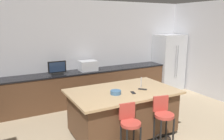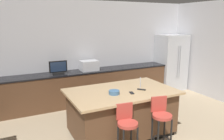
% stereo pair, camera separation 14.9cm
% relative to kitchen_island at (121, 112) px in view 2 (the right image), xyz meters
% --- Properties ---
extents(wall_back, '(7.59, 0.12, 2.86)m').
position_rel_kitchen_island_xyz_m(wall_back, '(-0.03, 2.43, 0.95)').
color(wall_back, '#BCBCC1').
rests_on(wall_back, ground_plane).
extents(counter_back, '(5.30, 0.62, 0.93)m').
position_rel_kitchen_island_xyz_m(counter_back, '(-0.12, 2.05, -0.01)').
color(counter_back, brown).
rests_on(counter_back, ground_plane).
extents(kitchen_island, '(2.13, 1.31, 0.94)m').
position_rel_kitchen_island_xyz_m(kitchen_island, '(0.00, 0.00, 0.00)').
color(kitchen_island, black).
rests_on(kitchen_island, ground_plane).
extents(refrigerator, '(0.92, 0.73, 1.85)m').
position_rel_kitchen_island_xyz_m(refrigerator, '(3.00, 2.00, 0.45)').
color(refrigerator, '#B7BABF').
rests_on(refrigerator, ground_plane).
extents(microwave, '(0.48, 0.36, 0.28)m').
position_rel_kitchen_island_xyz_m(microwave, '(0.09, 2.05, 0.59)').
color(microwave, '#B7BABF').
rests_on(microwave, counter_back).
extents(tv_monitor, '(0.46, 0.16, 0.35)m').
position_rel_kitchen_island_xyz_m(tv_monitor, '(-0.79, 2.00, 0.61)').
color(tv_monitor, black).
rests_on(tv_monitor, counter_back).
extents(sink_faucet_back, '(0.02, 0.02, 0.24)m').
position_rel_kitchen_island_xyz_m(sink_faucet_back, '(0.08, 2.15, 0.57)').
color(sink_faucet_back, '#B2B2B7').
rests_on(sink_faucet_back, counter_back).
extents(sink_faucet_island, '(0.02, 0.02, 0.22)m').
position_rel_kitchen_island_xyz_m(sink_faucet_island, '(0.44, -0.00, 0.57)').
color(sink_faucet_island, '#B2B2B7').
rests_on(sink_faucet_island, kitchen_island).
extents(bar_stool_left, '(0.34, 0.35, 0.94)m').
position_rel_kitchen_island_xyz_m(bar_stool_left, '(-0.32, -0.77, 0.08)').
color(bar_stool_left, '#B23D33').
rests_on(bar_stool_left, ground_plane).
extents(bar_stool_right, '(0.35, 0.36, 0.99)m').
position_rel_kitchen_island_xyz_m(bar_stool_right, '(0.32, -0.86, 0.12)').
color(bar_stool_right, '#B23D33').
rests_on(bar_stool_right, ground_plane).
extents(fruit_bowl, '(0.20, 0.20, 0.07)m').
position_rel_kitchen_island_xyz_m(fruit_bowl, '(-0.24, -0.14, 0.50)').
color(fruit_bowl, '#3F668C').
rests_on(fruit_bowl, kitchen_island).
extents(cell_phone, '(0.11, 0.16, 0.01)m').
position_rel_kitchen_island_xyz_m(cell_phone, '(0.10, -0.23, 0.46)').
color(cell_phone, black).
rests_on(cell_phone, kitchen_island).
extents(tv_remote, '(0.15, 0.16, 0.02)m').
position_rel_kitchen_island_xyz_m(tv_remote, '(0.38, -0.15, 0.47)').
color(tv_remote, black).
rests_on(tv_remote, kitchen_island).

